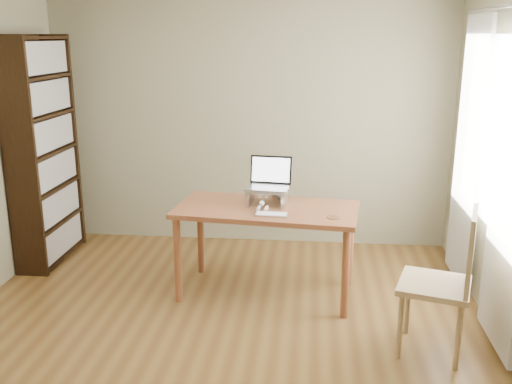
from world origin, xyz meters
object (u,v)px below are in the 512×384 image
Objects in this scene: desk at (267,218)px; keyboard at (271,214)px; bookshelf at (44,152)px; laptop at (268,180)px; cat at (265,196)px; chair at (448,276)px.

keyboard reaches higher than desk.
bookshelf is at bearing 171.37° from desk.
keyboard is (0.05, -0.36, -0.18)m from laptop.
laptop is 0.78× the size of cat.
chair is at bearing -21.92° from bookshelf.
cat is (-0.02, 0.11, 0.15)m from desk.
laptop is at bearing 160.21° from chair.
cat is (-0.08, 0.33, 0.05)m from keyboard.
chair is (1.27, -0.94, -0.39)m from laptop.
cat is at bearing -119.52° from laptop.
laptop reaches higher than keyboard.
desk is at bearing -83.58° from laptop.
chair is (1.27, -0.79, -0.10)m from desk.
chair is at bearing -25.63° from desk.
keyboard is 1.36m from chair.
keyboard is (0.05, -0.22, 0.10)m from desk.
cat is 1.60m from chair.
chair reaches higher than desk.
cat is at bearing 105.85° from keyboard.
cat is at bearing -12.35° from bookshelf.
bookshelf is 2.23m from desk.
bookshelf is 2.33m from keyboard.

